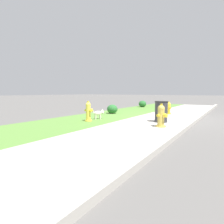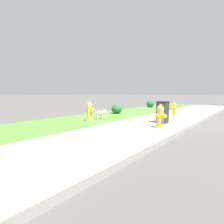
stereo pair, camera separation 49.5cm
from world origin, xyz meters
The scene contains 11 objects.
ground_plane centered at (0.00, 0.00, 0.00)m, with size 120.00×120.00×0.00m, color #5B5956.
sidewalk_pavement centered at (0.00, 0.00, 0.01)m, with size 18.00×2.38×0.01m, color #ADA89E.
grass_verge centered at (0.00, 2.55, 0.00)m, with size 18.00×2.71×0.01m, color #568438.
street_curb centered at (0.00, -1.27, 0.06)m, with size 18.00×0.16×0.12m, color #ADA89E.
fire_hydrant_across_street centered at (-2.16, -0.55, 0.36)m, with size 0.40×0.38×0.75m.
fire_hydrant_near_corner centered at (1.23, 0.25, 0.30)m, with size 0.33×0.33×0.64m.
fire_hydrant_mid_block centered at (-2.64, 2.11, 0.37)m, with size 0.33×0.37×0.77m.
small_white_dog centered at (-2.03, 2.11, 0.24)m, with size 0.41×0.36×0.41m.
trash_bin centered at (-1.29, -0.25, 0.39)m, with size 0.48×0.48×0.78m.
shrub_bush_far_verge centered at (-0.12, 2.75, 0.23)m, with size 0.55×0.55×0.46m.
shrub_bush_mid_verge centered at (4.49, 3.19, 0.24)m, with size 0.56×0.56×0.48m.
Camera 2 is at (-7.26, -2.79, 1.11)m, focal length 28.00 mm.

